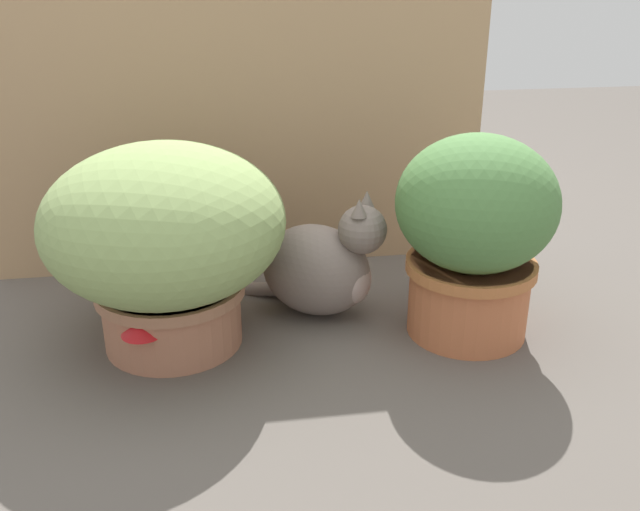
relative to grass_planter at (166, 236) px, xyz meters
name	(u,v)px	position (x,y,z in m)	size (l,w,h in m)	color
ground_plane	(277,359)	(0.21, -0.11, -0.25)	(6.00, 6.00, 0.00)	#58514A
cardboard_backdrop	(239,119)	(0.18, 0.41, 0.15)	(1.29, 0.03, 0.80)	tan
grass_planter	(166,236)	(0.00, 0.00, 0.00)	(0.50, 0.50, 0.44)	#AB6E51
leafy_planter	(474,230)	(0.65, -0.05, 0.00)	(0.34, 0.34, 0.45)	#BE6840
cat	(323,266)	(0.34, 0.08, -0.13)	(0.34, 0.29, 0.32)	gray
mushroom_ornament_red	(143,331)	(-0.05, -0.12, -0.16)	(0.09, 0.09, 0.14)	silver
mushroom_ornament_pink	(143,326)	(-0.06, -0.08, -0.16)	(0.10, 0.10, 0.12)	white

